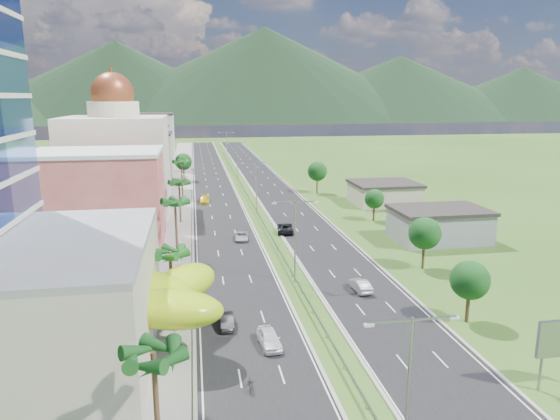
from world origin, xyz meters
TOP-DOWN VIEW (x-y plane):
  - ground at (0.00, 0.00)m, footprint 500.00×500.00m
  - road_left at (-7.50, 90.00)m, footprint 11.00×260.00m
  - road_right at (7.50, 90.00)m, footprint 11.00×260.00m
  - sidewalk_left at (-17.00, 90.00)m, footprint 7.00×260.00m
  - median_guardrail at (0.00, 71.99)m, footprint 0.10×216.06m
  - streetlight_median_a at (0.00, -25.00)m, footprint 6.04×0.25m
  - streetlight_median_b at (0.00, 10.00)m, footprint 6.04×0.25m
  - streetlight_median_c at (0.00, 50.00)m, footprint 6.04×0.25m
  - streetlight_median_d at (0.00, 95.00)m, footprint 6.04×0.25m
  - streetlight_median_e at (0.00, 140.00)m, footprint 6.04×0.25m
  - lime_canopy at (-20.00, -4.00)m, footprint 18.00×15.00m
  - pink_shophouse at (-28.00, 32.00)m, footprint 20.00×15.00m
  - domed_building at (-28.00, 55.00)m, footprint 20.00×20.00m
  - midrise_grey at (-27.00, 80.00)m, footprint 16.00×15.00m
  - midrise_beige at (-27.00, 102.00)m, footprint 16.00×15.00m
  - midrise_white at (-27.00, 125.00)m, footprint 16.00×15.00m
  - shed_near at (28.00, 25.00)m, footprint 15.00×10.00m
  - shed_far at (30.00, 55.00)m, footprint 14.00×12.00m
  - palm_tree_a at (-15.50, -22.00)m, footprint 3.60×3.60m
  - palm_tree_b at (-15.50, 2.00)m, footprint 3.60×3.60m
  - palm_tree_c at (-15.50, 22.00)m, footprint 3.60×3.60m
  - palm_tree_d at (-15.50, 45.00)m, footprint 3.60×3.60m
  - palm_tree_e at (-15.50, 70.00)m, footprint 3.60×3.60m
  - leafy_tree_lfar at (-15.50, 95.00)m, footprint 4.90×4.90m
  - leafy_tree_ra at (16.00, -5.00)m, footprint 4.20×4.20m
  - leafy_tree_rb at (19.00, 12.00)m, footprint 4.55×4.55m
  - leafy_tree_rc at (22.00, 40.00)m, footprint 3.85×3.85m
  - leafy_tree_rd at (18.00, 70.00)m, footprint 4.90×4.90m
  - mountain_ridge at (60.00, 450.00)m, footprint 860.00×140.00m
  - car_white_near_left at (-5.96, -6.68)m, footprint 2.24×4.80m
  - car_dark_left at (-9.74, -1.81)m, footprint 1.51×4.01m
  - car_silver_mid_left at (-5.01, 30.83)m, footprint 2.50×4.77m
  - car_yellow_far_left at (-10.43, 62.78)m, footprint 2.44×5.47m
  - car_silver_right at (7.43, 5.42)m, footprint 1.94×4.70m
  - car_dark_far_right at (3.20, 34.43)m, footprint 3.56×6.26m
  - motorcycle at (-8.65, -13.81)m, footprint 0.78×2.15m

SIDE VIEW (x-z plane):
  - ground at x=0.00m, z-range 0.00..0.00m
  - mountain_ridge at x=60.00m, z-range -45.00..45.00m
  - road_left at x=-7.50m, z-range 0.00..0.04m
  - road_right at x=7.50m, z-range 0.00..0.04m
  - sidewalk_left at x=-17.00m, z-range 0.00..0.12m
  - median_guardrail at x=0.00m, z-range 0.24..1.00m
  - car_silver_mid_left at x=-5.01m, z-range 0.04..1.32m
  - car_dark_left at x=-9.74m, z-range 0.04..1.35m
  - motorcycle at x=-8.65m, z-range 0.04..1.39m
  - car_silver_right at x=7.43m, z-range 0.04..1.55m
  - car_yellow_far_left at x=-10.43m, z-range 0.04..1.60m
  - car_white_near_left at x=-5.96m, z-range 0.04..1.63m
  - car_dark_far_right at x=3.20m, z-range 0.04..1.69m
  - shed_far at x=30.00m, z-range 0.00..4.40m
  - shed_near at x=28.00m, z-range 0.00..5.00m
  - leafy_tree_rc at x=22.00m, z-range 1.21..7.54m
  - leafy_tree_ra at x=16.00m, z-range 1.33..8.23m
  - lime_canopy at x=-20.00m, z-range 1.29..8.69m
  - leafy_tree_rb at x=19.00m, z-range 1.44..8.92m
  - leafy_tree_lfar at x=-15.50m, z-range 1.55..9.60m
  - leafy_tree_rd at x=18.00m, z-range 1.55..9.60m
  - midrise_beige at x=-27.00m, z-range 0.00..13.00m
  - streetlight_median_a at x=0.00m, z-range 1.25..12.25m
  - streetlight_median_b at x=0.00m, z-range 1.25..12.25m
  - streetlight_median_c at x=0.00m, z-range 1.25..12.25m
  - streetlight_median_d at x=0.00m, z-range 1.25..12.25m
  - streetlight_median_e at x=0.00m, z-range 1.25..12.25m
  - palm_tree_b at x=-15.50m, z-range 3.01..11.11m
  - pink_shophouse at x=-28.00m, z-range 0.00..15.00m
  - palm_tree_d at x=-15.50m, z-range 3.24..11.84m
  - midrise_grey at x=-27.00m, z-range 0.00..16.00m
  - palm_tree_a at x=-15.50m, z-range 3.47..12.57m
  - palm_tree_e at x=-15.50m, z-range 3.61..13.01m
  - palm_tree_c at x=-15.50m, z-range 3.70..13.30m
  - midrise_white at x=-27.00m, z-range 0.00..18.00m
  - domed_building at x=-28.00m, z-range -3.00..25.70m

